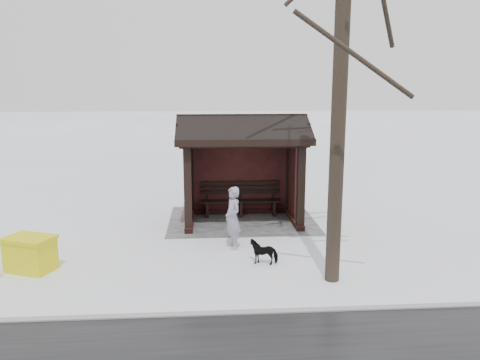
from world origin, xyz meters
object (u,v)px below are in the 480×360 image
bus_shelter (242,147)px  pedestrian (233,218)px  grit_bin (30,254)px  dog (264,251)px

bus_shelter → pedestrian: bearing=80.5°
pedestrian → grit_bin: size_ratio=1.31×
pedestrian → bus_shelter: bearing=149.9°
grit_bin → pedestrian: bearing=-144.0°
bus_shelter → pedestrian: size_ratio=2.38×
dog → pedestrian: bearing=-136.4°
dog → grit_bin: size_ratio=0.55×
pedestrian → grit_bin: pedestrian is taller
pedestrian → dog: bearing=11.2°
bus_shelter → dog: 3.85m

